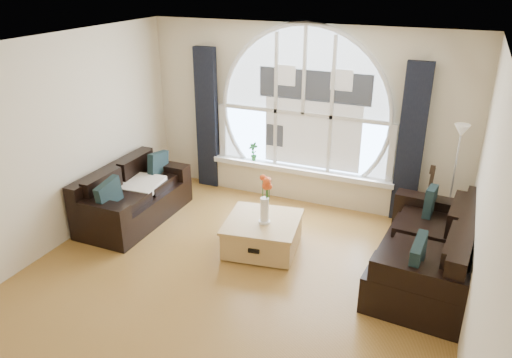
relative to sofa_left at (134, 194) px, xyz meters
name	(u,v)px	position (x,y,z in m)	size (l,w,h in m)	color
ground	(225,291)	(2.00, -1.09, -0.40)	(5.00, 5.50, 0.01)	brown
ceiling	(218,52)	(2.00, -1.09, 2.30)	(5.00, 5.50, 0.01)	silver
wall_back	(304,116)	(2.00, 1.66, 0.95)	(5.00, 0.01, 2.70)	beige
wall_left	(39,152)	(-0.50, -1.09, 0.95)	(0.01, 5.50, 2.70)	beige
wall_right	(483,231)	(4.50, -1.09, 0.95)	(0.01, 5.50, 2.70)	beige
attic_slope	(465,114)	(4.20, -1.09, 1.95)	(0.92, 5.50, 0.72)	silver
arched_window	(304,99)	(2.00, 1.63, 1.23)	(2.60, 0.06, 2.15)	silver
window_sill	(300,170)	(2.00, 1.56, 0.11)	(2.90, 0.22, 0.08)	white
window_frame	(303,99)	(2.00, 1.60, 1.23)	(2.76, 0.08, 2.15)	white
neighbor_house	(313,108)	(2.15, 1.62, 1.10)	(1.70, 0.02, 1.50)	silver
curtain_left	(207,119)	(0.40, 1.54, 0.75)	(0.35, 0.12, 2.30)	black
curtain_right	(411,145)	(3.60, 1.54, 0.75)	(0.35, 0.12, 2.30)	black
sofa_left	(134,194)	(0.00, 0.00, 0.00)	(0.88, 1.76, 0.78)	black
sofa_right	(426,249)	(4.04, 0.07, 0.00)	(0.98, 1.97, 0.87)	black
coffee_chest	(263,233)	(2.03, -0.04, -0.17)	(0.93, 0.93, 0.46)	tan
throw_blanket	(142,185)	(0.05, 0.13, 0.10)	(0.55, 0.55, 0.10)	silver
vase_flowers	(265,195)	(2.08, -0.09, 0.41)	(0.24, 0.24, 0.70)	white
floor_lamp	(453,183)	(4.22, 1.25, 0.40)	(0.24, 0.24, 1.60)	#B2B2B2
guitar	(428,199)	(3.95, 1.20, 0.13)	(0.36, 0.24, 1.06)	brown
potted_plant	(253,152)	(1.21, 1.56, 0.30)	(0.16, 0.11, 0.30)	#1E6023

